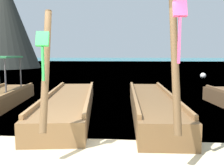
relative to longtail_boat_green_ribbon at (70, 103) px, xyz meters
name	(u,v)px	position (x,y,z in m)	size (l,w,h in m)	color
ground	(93,164)	(1.33, -3.60, -0.26)	(120.00, 120.00, 0.00)	beige
sea_water	(134,61)	(1.33, 57.61, -0.26)	(120.00, 120.00, 0.00)	#147A89
longtail_boat_green_ribbon	(70,103)	(0.00, 0.00, 0.00)	(2.18, 6.93, 2.53)	brown
longtail_boat_pink_ribbon	(152,105)	(2.46, -0.09, 0.03)	(1.40, 6.73, 2.81)	brown
karst_rock	(0,22)	(-15.00, 23.63, 5.49)	(10.04, 8.75, 12.32)	#2D302B
mooring_buoy_near	(203,76)	(6.78, 11.48, -0.06)	(0.40, 0.40, 0.40)	white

